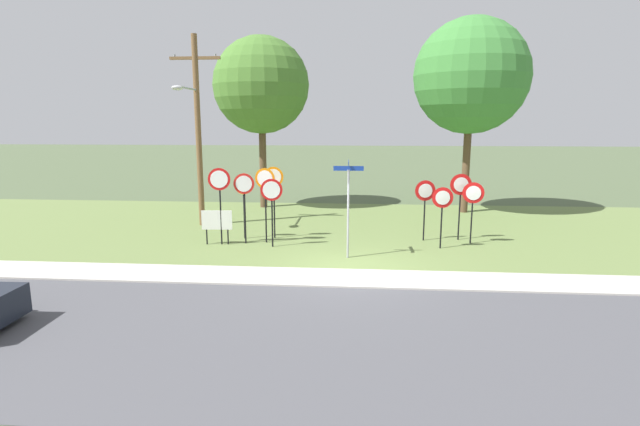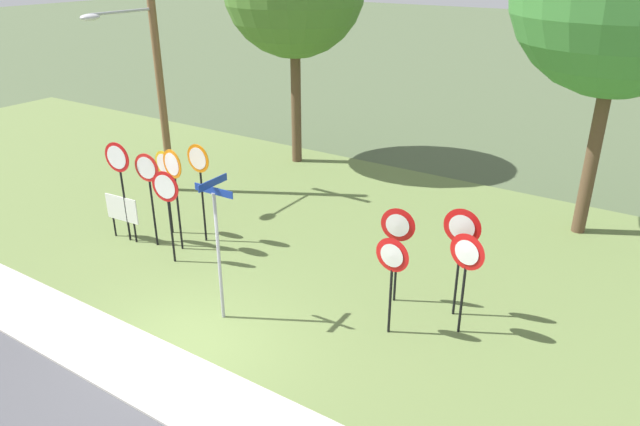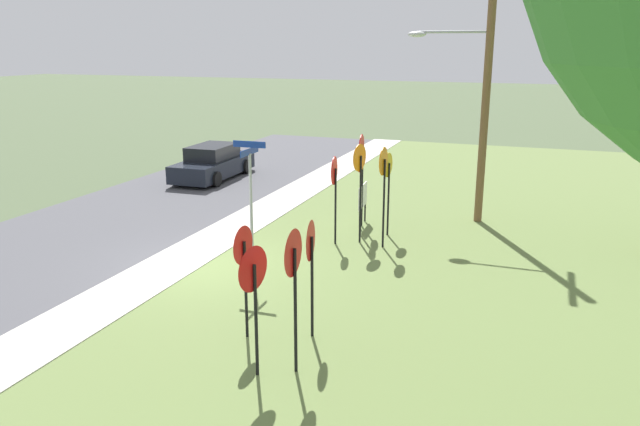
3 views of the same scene
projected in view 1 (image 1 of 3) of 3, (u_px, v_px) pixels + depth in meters
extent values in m
plane|color=#4C5B3D|center=(350.00, 271.00, 14.58)|extent=(160.00, 160.00, 0.00)
cube|color=#4C4C51|center=(346.00, 341.00, 9.88)|extent=(44.00, 6.40, 0.01)
cube|color=#BCB7AD|center=(350.00, 278.00, 13.79)|extent=(44.00, 1.60, 0.06)
cube|color=olive|center=(353.00, 228.00, 20.46)|extent=(44.00, 12.00, 0.04)
cylinder|color=black|center=(266.00, 210.00, 17.65)|extent=(0.06, 0.06, 2.44)
cylinder|color=orange|center=(265.00, 178.00, 17.40)|extent=(0.74, 0.15, 0.74)
cylinder|color=white|center=(265.00, 178.00, 17.38)|extent=(0.57, 0.10, 0.58)
cylinder|color=black|center=(221.00, 211.00, 17.38)|extent=(0.06, 0.06, 2.44)
cylinder|color=red|center=(219.00, 179.00, 17.12)|extent=(0.79, 0.11, 0.79)
cylinder|color=white|center=(219.00, 179.00, 17.10)|extent=(0.62, 0.08, 0.62)
cylinder|color=black|center=(274.00, 207.00, 18.33)|extent=(0.06, 0.06, 2.42)
cylinder|color=orange|center=(274.00, 177.00, 18.08)|extent=(0.75, 0.05, 0.75)
cylinder|color=white|center=(273.00, 177.00, 18.06)|extent=(0.58, 0.03, 0.58)
cylinder|color=black|center=(245.00, 213.00, 17.53)|extent=(0.06, 0.06, 2.26)
cylinder|color=red|center=(244.00, 184.00, 17.29)|extent=(0.74, 0.12, 0.74)
cylinder|color=white|center=(244.00, 184.00, 17.27)|extent=(0.58, 0.08, 0.58)
cylinder|color=black|center=(244.00, 211.00, 18.30)|extent=(0.06, 0.06, 2.11)
cylinder|color=gold|center=(243.00, 185.00, 18.08)|extent=(0.69, 0.09, 0.69)
cylinder|color=white|center=(243.00, 185.00, 18.06)|extent=(0.54, 0.06, 0.54)
cylinder|color=black|center=(272.00, 218.00, 17.07)|extent=(0.06, 0.06, 2.11)
cylinder|color=red|center=(271.00, 190.00, 16.84)|extent=(0.77, 0.13, 0.77)
cylinder|color=white|center=(271.00, 190.00, 16.83)|extent=(0.60, 0.09, 0.60)
cylinder|color=black|center=(441.00, 222.00, 16.87)|extent=(0.06, 0.06, 1.88)
cone|color=red|center=(443.00, 198.00, 16.67)|extent=(0.73, 0.06, 0.72)
cone|color=silver|center=(443.00, 198.00, 16.65)|extent=(0.49, 0.03, 0.49)
cylinder|color=black|center=(472.00, 217.00, 17.54)|extent=(0.06, 0.06, 1.95)
cone|color=red|center=(473.00, 193.00, 17.34)|extent=(0.76, 0.17, 0.76)
cone|color=white|center=(473.00, 193.00, 17.32)|extent=(0.51, 0.11, 0.52)
cylinder|color=black|center=(424.00, 215.00, 18.02)|extent=(0.06, 0.06, 1.96)
cone|color=red|center=(425.00, 191.00, 17.81)|extent=(0.76, 0.14, 0.77)
cone|color=white|center=(425.00, 191.00, 17.79)|extent=(0.52, 0.09, 0.52)
cylinder|color=black|center=(459.00, 211.00, 18.10)|extent=(0.06, 0.06, 2.18)
cone|color=red|center=(461.00, 185.00, 17.87)|extent=(0.80, 0.05, 0.79)
cone|color=white|center=(461.00, 185.00, 17.85)|extent=(0.54, 0.03, 0.54)
cylinder|color=#9EA0A8|center=(348.00, 215.00, 15.61)|extent=(0.07, 0.07, 2.86)
cylinder|color=#9EA0A8|center=(349.00, 170.00, 15.34)|extent=(0.09, 0.09, 0.03)
cube|color=navy|center=(349.00, 168.00, 15.33)|extent=(0.96, 0.04, 0.15)
cube|color=navy|center=(349.00, 163.00, 15.30)|extent=(0.04, 0.82, 0.15)
cylinder|color=brown|center=(198.00, 133.00, 20.19)|extent=(0.24, 0.24, 7.89)
cube|color=brown|center=(195.00, 58.00, 19.64)|extent=(2.10, 0.12, 0.12)
cylinder|color=gray|center=(174.00, 56.00, 19.69)|extent=(0.09, 0.09, 0.10)
cylinder|color=gray|center=(215.00, 55.00, 19.56)|extent=(0.09, 0.09, 0.10)
cylinder|color=#9EA0A8|center=(187.00, 88.00, 18.83)|extent=(0.08, 2.14, 0.08)
ellipsoid|color=#B7B7BC|center=(177.00, 88.00, 17.79)|extent=(0.40, 0.56, 0.18)
cylinder|color=black|center=(207.00, 237.00, 17.55)|extent=(0.05, 0.05, 0.55)
cylinder|color=black|center=(228.00, 237.00, 17.54)|extent=(0.05, 0.05, 0.55)
cube|color=white|center=(217.00, 220.00, 17.43)|extent=(1.10, 0.11, 0.70)
cylinder|color=brown|center=(263.00, 159.00, 24.91)|extent=(0.36, 0.36, 4.99)
sphere|color=#47752D|center=(261.00, 85.00, 24.23)|extent=(4.82, 4.82, 4.82)
cylinder|color=brown|center=(466.00, 160.00, 23.44)|extent=(0.36, 0.36, 5.16)
sphere|color=#3D7F38|center=(471.00, 76.00, 22.72)|extent=(5.40, 5.40, 5.40)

